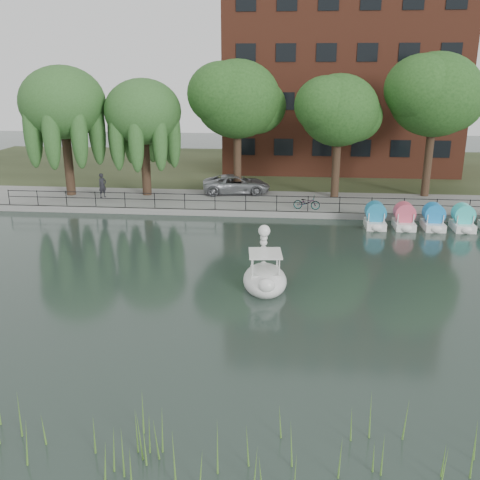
# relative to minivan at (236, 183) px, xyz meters

# --- Properties ---
(ground_plane) EXTENTS (120.00, 120.00, 0.00)m
(ground_plane) POSITION_rel_minivan_xyz_m (1.08, -18.00, -1.18)
(ground_plane) COLOR #394B43
(promenade) EXTENTS (40.00, 6.00, 0.40)m
(promenade) POSITION_rel_minivan_xyz_m (1.08, -2.00, -0.98)
(promenade) COLOR gray
(promenade) RESTS_ON ground_plane
(kerb) EXTENTS (40.00, 0.25, 0.40)m
(kerb) POSITION_rel_minivan_xyz_m (1.08, -4.95, -0.98)
(kerb) COLOR gray
(kerb) RESTS_ON ground_plane
(land_strip) EXTENTS (60.00, 22.00, 0.36)m
(land_strip) POSITION_rel_minivan_xyz_m (1.08, 12.00, -1.00)
(land_strip) COLOR #47512D
(land_strip) RESTS_ON ground_plane
(railing) EXTENTS (32.00, 0.05, 1.00)m
(railing) POSITION_rel_minivan_xyz_m (1.08, -4.75, -0.04)
(railing) COLOR black
(railing) RESTS_ON promenade
(apartment_building) EXTENTS (20.00, 10.07, 18.00)m
(apartment_building) POSITION_rel_minivan_xyz_m (8.08, 11.97, 8.18)
(apartment_building) COLOR #4C1E16
(apartment_building) RESTS_ON land_strip
(willow_left) EXTENTS (5.88, 5.88, 9.01)m
(willow_left) POSITION_rel_minivan_xyz_m (-11.92, -1.50, 5.69)
(willow_left) COLOR #473323
(willow_left) RESTS_ON promenade
(willow_mid) EXTENTS (5.32, 5.32, 8.15)m
(willow_mid) POSITION_rel_minivan_xyz_m (-6.42, -1.00, 5.07)
(willow_mid) COLOR #473323
(willow_mid) RESTS_ON promenade
(broadleaf_center) EXTENTS (6.00, 6.00, 9.25)m
(broadleaf_center) POSITION_rel_minivan_xyz_m (0.08, 0.00, 5.88)
(broadleaf_center) COLOR #473323
(broadleaf_center) RESTS_ON promenade
(broadleaf_right) EXTENTS (5.40, 5.40, 8.32)m
(broadleaf_right) POSITION_rel_minivan_xyz_m (7.08, -0.50, 5.21)
(broadleaf_right) COLOR #473323
(broadleaf_right) RESTS_ON promenade
(broadleaf_far) EXTENTS (6.30, 6.30, 9.71)m
(broadleaf_far) POSITION_rel_minivan_xyz_m (13.58, 0.50, 6.22)
(broadleaf_far) COLOR #473323
(broadleaf_far) RESTS_ON promenade
(minivan) EXTENTS (3.38, 5.93, 1.56)m
(minivan) POSITION_rel_minivan_xyz_m (0.00, 0.00, 0.00)
(minivan) COLOR gray
(minivan) RESTS_ON promenade
(bicycle) EXTENTS (0.79, 1.78, 1.00)m
(bicycle) POSITION_rel_minivan_xyz_m (5.01, -4.23, -0.28)
(bicycle) COLOR gray
(bicycle) RESTS_ON promenade
(pedestrian) EXTENTS (0.80, 0.86, 1.98)m
(pedestrian) POSITION_rel_minivan_xyz_m (-9.31, -2.18, 0.21)
(pedestrian) COLOR black
(pedestrian) RESTS_ON promenade
(swan_boat) EXTENTS (2.19, 3.19, 2.55)m
(swan_boat) POSITION_rel_minivan_xyz_m (2.91, -16.56, -0.62)
(swan_boat) COLOR white
(swan_boat) RESTS_ON ground_plane
(pedal_boat_row) EXTENTS (9.65, 1.70, 1.40)m
(pedal_boat_row) POSITION_rel_minivan_xyz_m (13.30, -6.68, -0.57)
(pedal_boat_row) COLOR white
(pedal_boat_row) RESTS_ON ground_plane
(reed_bank) EXTENTS (24.00, 2.40, 1.20)m
(reed_bank) POSITION_rel_minivan_xyz_m (3.08, -27.50, -0.58)
(reed_bank) COLOR #669938
(reed_bank) RESTS_ON ground_plane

